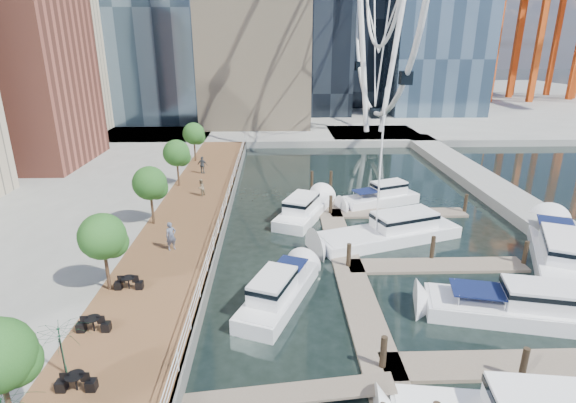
% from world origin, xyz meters
% --- Properties ---
extents(ground, '(520.00, 520.00, 0.00)m').
position_xyz_m(ground, '(0.00, 0.00, 0.00)').
color(ground, black).
rests_on(ground, ground).
extents(boardwalk, '(6.00, 60.00, 1.00)m').
position_xyz_m(boardwalk, '(-9.00, 15.00, 0.50)').
color(boardwalk, brown).
rests_on(boardwalk, ground).
extents(seawall, '(0.25, 60.00, 1.00)m').
position_xyz_m(seawall, '(-6.00, 15.00, 0.50)').
color(seawall, '#595954').
rests_on(seawall, ground).
extents(land_far, '(200.00, 114.00, 1.00)m').
position_xyz_m(land_far, '(0.00, 102.00, 0.50)').
color(land_far, gray).
rests_on(land_far, ground).
extents(breakwater, '(4.00, 60.00, 1.00)m').
position_xyz_m(breakwater, '(20.00, 20.00, 0.50)').
color(breakwater, gray).
rests_on(breakwater, ground).
extents(pier, '(14.00, 12.00, 1.00)m').
position_xyz_m(pier, '(14.00, 52.00, 0.50)').
color(pier, gray).
rests_on(pier, ground).
extents(railing, '(0.10, 60.00, 1.05)m').
position_xyz_m(railing, '(-6.10, 15.00, 1.52)').
color(railing, white).
rests_on(railing, boardwalk).
extents(floating_docks, '(16.00, 34.00, 2.60)m').
position_xyz_m(floating_docks, '(7.97, 9.98, 0.49)').
color(floating_docks, '#6D6051').
rests_on(floating_docks, ground).
extents(port_cranes, '(40.00, 52.00, 38.00)m').
position_xyz_m(port_cranes, '(67.67, 95.67, 20.00)').
color(port_cranes, '#D84C14').
rests_on(port_cranes, ground).
extents(street_trees, '(2.60, 42.60, 4.60)m').
position_xyz_m(street_trees, '(-11.40, 14.00, 4.29)').
color(street_trees, '#3F2B1C').
rests_on(street_trees, ground).
extents(cafe_tables, '(2.50, 13.70, 0.74)m').
position_xyz_m(cafe_tables, '(-10.40, -2.00, 1.37)').
color(cafe_tables, black).
rests_on(cafe_tables, ground).
extents(yacht_foreground, '(11.06, 5.21, 2.15)m').
position_xyz_m(yacht_foreground, '(11.36, 1.87, 0.00)').
color(yacht_foreground, white).
rests_on(yacht_foreground, ground).
extents(pedestrian_near, '(0.86, 0.79, 1.98)m').
position_xyz_m(pedestrian_near, '(-8.96, 9.21, 1.99)').
color(pedestrian_near, '#50566A').
rests_on(pedestrian_near, boardwalk).
extents(pedestrian_mid, '(0.89, 0.96, 1.57)m').
position_xyz_m(pedestrian_mid, '(-8.69, 20.72, 1.79)').
color(pedestrian_mid, '#7C6E56').
rests_on(pedestrian_mid, boardwalk).
extents(pedestrian_far, '(1.18, 0.72, 1.88)m').
position_xyz_m(pedestrian_far, '(-9.68, 28.36, 1.94)').
color(pedestrian_far, '#363D44').
rests_on(pedestrian_far, boardwalk).
extents(moored_yachts, '(26.83, 31.04, 11.50)m').
position_xyz_m(moored_yachts, '(7.34, 10.87, 0.00)').
color(moored_yachts, white).
rests_on(moored_yachts, ground).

